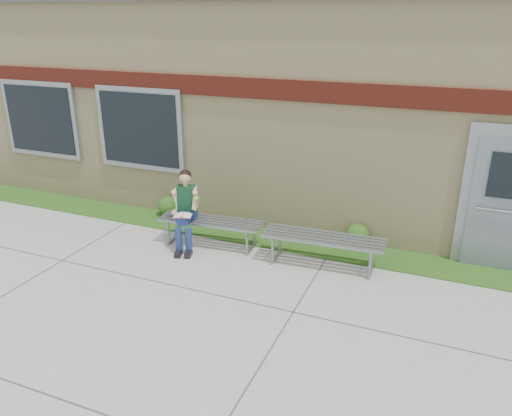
% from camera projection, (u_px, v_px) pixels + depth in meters
% --- Properties ---
extents(ground, '(80.00, 80.00, 0.00)m').
position_uv_depth(ground, '(211.00, 316.00, 6.71)').
color(ground, '#9E9E99').
rests_on(ground, ground).
extents(grass_strip, '(16.00, 0.80, 0.02)m').
position_uv_depth(grass_strip, '(277.00, 240.00, 8.94)').
color(grass_strip, '#124514').
rests_on(grass_strip, ground).
extents(school_building, '(16.20, 6.22, 4.20)m').
position_uv_depth(school_building, '(331.00, 95.00, 11.10)').
color(school_building, beige).
rests_on(school_building, ground).
extents(bench_left, '(1.85, 0.66, 0.47)m').
position_uv_depth(bench_left, '(211.00, 226.00, 8.64)').
color(bench_left, gray).
rests_on(bench_left, ground).
extents(bench_right, '(1.96, 0.65, 0.50)m').
position_uv_depth(bench_right, '(323.00, 243.00, 7.92)').
color(bench_right, gray).
rests_on(bench_right, ground).
extents(girl, '(0.57, 0.83, 1.34)m').
position_uv_depth(girl, '(185.00, 208.00, 8.48)').
color(girl, navy).
rests_on(girl, ground).
extents(shrub_mid, '(0.39, 0.39, 0.39)m').
position_uv_depth(shrub_mid, '(168.00, 206.00, 9.94)').
color(shrub_mid, '#124514').
rests_on(shrub_mid, grass_strip).
extents(shrub_east, '(0.41, 0.41, 0.41)m').
position_uv_depth(shrub_east, '(357.00, 235.00, 8.59)').
color(shrub_east, '#124514').
rests_on(shrub_east, grass_strip).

